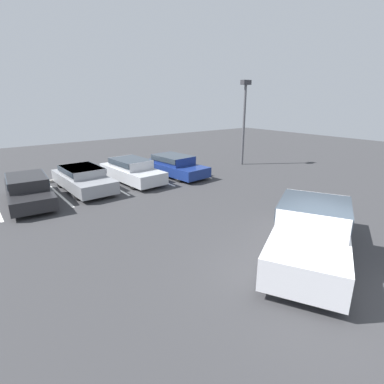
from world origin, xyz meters
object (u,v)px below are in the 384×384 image
pickup_truck (312,228)px  parked_sedan_b (83,178)px  parked_sedan_a (28,188)px  wheel_stop_curb (38,183)px  parked_sedan_c (132,170)px  parked_sedan_d (174,165)px  light_post (244,113)px

pickup_truck → parked_sedan_b: 11.39m
parked_sedan_a → wheel_stop_curb: 3.18m
pickup_truck → wheel_stop_curb: (-4.80, 13.49, -0.81)m
parked_sedan_c → parked_sedan_d: 2.72m
parked_sedan_a → pickup_truck: bearing=33.5°
parked_sedan_b → wheel_stop_curb: (-1.67, 2.54, -0.58)m
parked_sedan_d → wheel_stop_curb: bearing=-117.2°
parked_sedan_a → parked_sedan_d: parked_sedan_a is taller
parked_sedan_a → parked_sedan_b: 2.64m
parked_sedan_c → wheel_stop_curb: parked_sedan_c is taller
parked_sedan_a → wheel_stop_curb: (0.93, 2.98, -0.59)m
parked_sedan_b → parked_sedan_d: 5.45m
wheel_stop_curb → parked_sedan_c: bearing=-30.6°
parked_sedan_d → light_post: 6.39m
parked_sedan_c → light_post: 8.88m
pickup_truck → parked_sedan_a: size_ratio=1.24×
parked_sedan_a → wheel_stop_curb: parked_sedan_a is taller
parked_sedan_b → parked_sedan_d: parked_sedan_d is taller
parked_sedan_d → parked_sedan_a: bearing=-94.5°
parked_sedan_b → light_post: light_post is taller
parked_sedan_b → parked_sedan_c: bearing=87.1°
parked_sedan_c → wheel_stop_curb: 5.16m
wheel_stop_curb → parked_sedan_b: bearing=-56.7°
light_post → wheel_stop_curb: light_post is taller
light_post → parked_sedan_c: bearing=175.9°
parked_sedan_b → wheel_stop_curb: 3.10m
pickup_truck → parked_sedan_c: 10.90m
pickup_truck → parked_sedan_b: (-3.13, 10.95, -0.23)m
pickup_truck → light_post: light_post is taller
parked_sedan_d → light_post: size_ratio=0.83×
parked_sedan_b → light_post: 11.50m
parked_sedan_c → parked_sedan_d: (2.71, -0.26, -0.03)m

